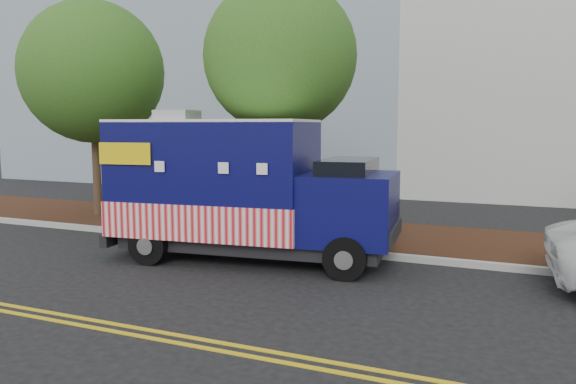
% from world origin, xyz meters
% --- Properties ---
extents(ground, '(120.00, 120.00, 0.00)m').
position_xyz_m(ground, '(0.00, 0.00, 0.00)').
color(ground, black).
rests_on(ground, ground).
extents(curb, '(120.00, 0.18, 0.15)m').
position_xyz_m(curb, '(0.00, 1.40, 0.07)').
color(curb, '#9E9E99').
rests_on(curb, ground).
extents(mulch_strip, '(120.00, 4.00, 0.15)m').
position_xyz_m(mulch_strip, '(0.00, 3.50, 0.07)').
color(mulch_strip, black).
rests_on(mulch_strip, ground).
extents(centerline_near, '(120.00, 0.10, 0.01)m').
position_xyz_m(centerline_near, '(0.00, -4.45, 0.01)').
color(centerline_near, gold).
rests_on(centerline_near, ground).
extents(centerline_far, '(120.00, 0.10, 0.01)m').
position_xyz_m(centerline_far, '(0.00, -4.70, 0.01)').
color(centerline_far, gold).
rests_on(centerline_far, ground).
extents(tree_a, '(4.49, 4.49, 6.98)m').
position_xyz_m(tree_a, '(-5.80, 3.10, 4.72)').
color(tree_a, '#38281C').
rests_on(tree_a, ground).
extents(tree_b, '(4.05, 4.05, 6.89)m').
position_xyz_m(tree_b, '(0.89, 2.73, 4.85)').
color(tree_b, '#38281C').
rests_on(tree_b, ground).
extents(sign_post, '(0.06, 0.06, 2.40)m').
position_xyz_m(sign_post, '(-3.88, 1.78, 1.20)').
color(sign_post, '#473828').
rests_on(sign_post, ground).
extents(food_truck, '(6.68, 3.14, 3.40)m').
position_xyz_m(food_truck, '(1.04, 0.10, 1.54)').
color(food_truck, black).
rests_on(food_truck, ground).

